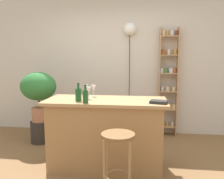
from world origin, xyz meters
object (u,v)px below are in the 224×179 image
at_px(bottle_vinegar, 85,96).
at_px(bar_stool, 118,149).
at_px(wine_glass_left, 88,90).
at_px(wine_glass_right, 94,88).
at_px(wine_glass_center, 86,88).
at_px(pendant_globe_light, 130,30).
at_px(potted_plant, 38,89).
at_px(bottle_wine_red, 78,94).
at_px(plant_stool, 40,132).
at_px(cookbook, 159,102).
at_px(spice_shelf, 168,80).

bearing_deg(bottle_vinegar, bar_stool, -41.77).
bearing_deg(wine_glass_left, wine_glass_right, 82.45).
distance_m(wine_glass_center, pendant_globe_light, 1.68).
bearing_deg(potted_plant, bottle_wine_red, -44.50).
bearing_deg(wine_glass_left, plant_stool, 144.01).
height_order(potted_plant, cookbook, potted_plant).
bearing_deg(wine_glass_right, bar_stool, -63.91).
xyz_separation_m(bottle_wine_red, cookbook, (1.03, -0.02, -0.07)).
distance_m(bottle_wine_red, wine_glass_right, 0.41).
relative_size(plant_stool, bottle_vinegar, 1.65).
relative_size(wine_glass_left, pendant_globe_light, 0.08).
xyz_separation_m(potted_plant, bottle_vinegar, (1.09, -1.07, 0.08)).
relative_size(bar_stool, wine_glass_center, 4.31).
xyz_separation_m(bar_stool, wine_glass_center, (-0.57, 0.95, 0.54)).
bearing_deg(bottle_wine_red, pendant_globe_light, 71.29).
height_order(bar_stool, potted_plant, potted_plant).
bearing_deg(plant_stool, wine_glass_right, -27.16).
distance_m(cookbook, pendant_globe_light, 2.05).
height_order(bottle_wine_red, wine_glass_left, bottle_wine_red).
bearing_deg(pendant_globe_light, spice_shelf, -3.80).
relative_size(plant_stool, bottle_wine_red, 1.62).
bearing_deg(spice_shelf, wine_glass_right, -133.62).
bearing_deg(wine_glass_center, cookbook, -23.34).
bearing_deg(bottle_wine_red, wine_glass_center, 90.37).
height_order(bottle_wine_red, wine_glass_center, bottle_wine_red).
distance_m(plant_stool, bottle_wine_red, 1.60).
xyz_separation_m(potted_plant, cookbook, (1.99, -0.97, 0.01)).
distance_m(plant_stool, wine_glass_center, 1.40).
relative_size(plant_stool, wine_glass_left, 2.34).
distance_m(bottle_wine_red, pendant_globe_light, 2.03).
distance_m(plant_stool, pendant_globe_light, 2.50).
bearing_deg(bar_stool, plant_stool, 136.21).
bearing_deg(pendant_globe_light, wine_glass_right, -109.15).
distance_m(bar_stool, cookbook, 0.81).
height_order(wine_glass_left, wine_glass_right, same).
bearing_deg(wine_glass_right, bottle_vinegar, -89.92).
bearing_deg(potted_plant, wine_glass_center, -28.59).
bearing_deg(pendant_globe_light, plant_stool, -154.38).
relative_size(wine_glass_left, wine_glass_right, 1.00).
relative_size(bar_stool, bottle_wine_red, 2.97).
bearing_deg(potted_plant, spice_shelf, 16.83).
relative_size(potted_plant, wine_glass_left, 5.31).
xyz_separation_m(spice_shelf, bottle_vinegar, (-1.19, -1.76, -0.03)).
distance_m(bottle_vinegar, cookbook, 0.91).
bearing_deg(cookbook, spice_shelf, 94.76).
xyz_separation_m(bottle_vinegar, pendant_globe_light, (0.45, 1.81, 0.98)).
relative_size(wine_glass_right, cookbook, 0.78).
distance_m(spice_shelf, wine_glass_right, 1.72).
distance_m(bottle_wine_red, wine_glass_center, 0.43).
relative_size(bottle_vinegar, wine_glass_right, 1.42).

